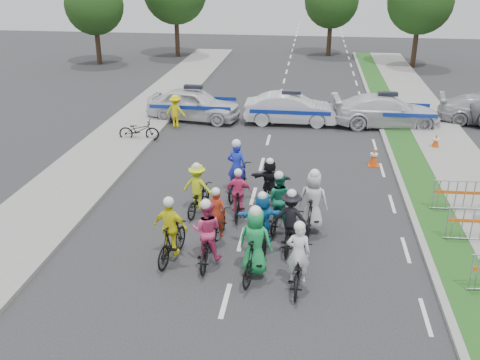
# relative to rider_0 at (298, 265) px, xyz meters

# --- Properties ---
(ground) EXTENTS (90.00, 90.00, 0.00)m
(ground) POSITION_rel_rider_0_xyz_m (-1.66, -0.83, -0.61)
(ground) COLOR #28282B
(ground) RESTS_ON ground
(curb_right) EXTENTS (0.20, 60.00, 0.12)m
(curb_right) POSITION_rel_rider_0_xyz_m (3.44, 4.17, -0.55)
(curb_right) COLOR gray
(curb_right) RESTS_ON ground
(grass_strip) EXTENTS (1.20, 60.00, 0.11)m
(grass_strip) POSITION_rel_rider_0_xyz_m (4.14, 4.17, -0.56)
(grass_strip) COLOR #224A18
(grass_strip) RESTS_ON ground
(sidewalk_left) EXTENTS (3.00, 60.00, 0.13)m
(sidewalk_left) POSITION_rel_rider_0_xyz_m (-8.16, 4.17, -0.55)
(sidewalk_left) COLOR gray
(sidewalk_left) RESTS_ON ground
(rider_0) EXTENTS (0.69, 1.83, 1.85)m
(rider_0) POSITION_rel_rider_0_xyz_m (0.00, 0.00, 0.00)
(rider_0) COLOR black
(rider_0) RESTS_ON ground
(rider_1) EXTENTS (0.94, 2.00, 2.03)m
(rider_1) POSITION_rel_rider_0_xyz_m (-1.08, 0.31, 0.17)
(rider_1) COLOR black
(rider_1) RESTS_ON ground
(rider_2) EXTENTS (0.80, 1.87, 1.89)m
(rider_2) POSITION_rel_rider_0_xyz_m (-2.39, 0.80, 0.09)
(rider_2) COLOR black
(rider_2) RESTS_ON ground
(rider_3) EXTENTS (1.00, 1.86, 1.90)m
(rider_3) POSITION_rel_rider_0_xyz_m (-3.36, 0.81, 0.12)
(rider_3) COLOR black
(rider_3) RESTS_ON ground
(rider_4) EXTENTS (1.07, 1.84, 1.82)m
(rider_4) POSITION_rel_rider_0_xyz_m (-0.27, 1.87, 0.10)
(rider_4) COLOR black
(rider_4) RESTS_ON ground
(rider_5) EXTENTS (1.43, 1.70, 1.73)m
(rider_5) POSITION_rel_rider_0_xyz_m (-1.05, 1.82, 0.12)
(rider_5) COLOR black
(rider_5) RESTS_ON ground
(rider_6) EXTENTS (0.72, 1.71, 1.70)m
(rider_6) POSITION_rel_rider_0_xyz_m (-2.35, 2.00, -0.05)
(rider_6) COLOR black
(rider_6) RESTS_ON ground
(rider_7) EXTENTS (0.94, 2.00, 2.03)m
(rider_7) POSITION_rel_rider_0_xyz_m (0.32, 2.89, 0.17)
(rider_7) COLOR black
(rider_7) RESTS_ON ground
(rider_8) EXTENTS (0.90, 1.88, 1.84)m
(rider_8) POSITION_rel_rider_0_xyz_m (-0.69, 3.07, 0.07)
(rider_8) COLOR black
(rider_8) RESTS_ON ground
(rider_9) EXTENTS (0.85, 1.60, 1.67)m
(rider_9) POSITION_rel_rider_0_xyz_m (-1.94, 3.52, 0.04)
(rider_9) COLOR black
(rider_9) RESTS_ON ground
(rider_10) EXTENTS (1.04, 1.77, 1.73)m
(rider_10) POSITION_rel_rider_0_xyz_m (-3.25, 3.71, 0.06)
(rider_10) COLOR black
(rider_10) RESTS_ON ground
(rider_11) EXTENTS (1.37, 1.63, 1.66)m
(rider_11) POSITION_rel_rider_0_xyz_m (-1.07, 4.56, 0.10)
(rider_11) COLOR black
(rider_11) RESTS_ON ground
(rider_12) EXTENTS (0.96, 2.07, 2.03)m
(rider_12) POSITION_rel_rider_0_xyz_m (-2.23, 5.19, 0.06)
(rider_12) COLOR black
(rider_12) RESTS_ON ground
(police_car_0) EXTENTS (4.82, 2.53, 1.56)m
(police_car_0) POSITION_rel_rider_0_xyz_m (-5.57, 13.85, 0.17)
(police_car_0) COLOR silver
(police_car_0) RESTS_ON ground
(police_car_1) EXTENTS (4.45, 1.63, 1.46)m
(police_car_1) POSITION_rel_rider_0_xyz_m (-0.82, 13.83, 0.12)
(police_car_1) COLOR silver
(police_car_1) RESTS_ON ground
(police_car_2) EXTENTS (5.26, 2.56, 1.47)m
(police_car_2) POSITION_rel_rider_0_xyz_m (3.68, 14.04, 0.12)
(police_car_2) COLOR silver
(police_car_2) RESTS_ON ground
(marshal_hiviz) EXTENTS (1.10, 0.78, 1.55)m
(marshal_hiviz) POSITION_rel_rider_0_xyz_m (-6.16, 12.51, 0.16)
(marshal_hiviz) COLOR yellow
(marshal_hiviz) RESTS_ON ground
(barrier_2) EXTENTS (2.02, 0.57, 1.12)m
(barrier_2) POSITION_rel_rider_0_xyz_m (5.04, 4.76, -0.05)
(barrier_2) COLOR #A5A8AD
(barrier_2) RESTS_ON ground
(cone_0) EXTENTS (0.40, 0.40, 0.70)m
(cone_0) POSITION_rel_rider_0_xyz_m (2.65, 8.64, -0.27)
(cone_0) COLOR #F24C0C
(cone_0) RESTS_ON ground
(cone_1) EXTENTS (0.40, 0.40, 0.70)m
(cone_1) POSITION_rel_rider_0_xyz_m (5.39, 10.86, -0.27)
(cone_1) COLOR #F24C0C
(cone_1) RESTS_ON ground
(parked_bike) EXTENTS (1.82, 0.79, 0.93)m
(parked_bike) POSITION_rel_rider_0_xyz_m (-7.29, 10.38, -0.15)
(parked_bike) COLOR black
(parked_bike) RESTS_ON ground
(tree_0) EXTENTS (4.20, 4.20, 6.30)m
(tree_0) POSITION_rel_rider_0_xyz_m (-15.66, 27.17, 3.57)
(tree_0) COLOR #382619
(tree_0) RESTS_ON ground
(tree_1) EXTENTS (4.55, 4.55, 6.82)m
(tree_1) POSITION_rel_rider_0_xyz_m (7.34, 29.17, 3.93)
(tree_1) COLOR #382619
(tree_1) RESTS_ON ground
(tree_4) EXTENTS (4.20, 4.20, 6.30)m
(tree_4) POSITION_rel_rider_0_xyz_m (1.34, 33.17, 3.57)
(tree_4) COLOR #382619
(tree_4) RESTS_ON ground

